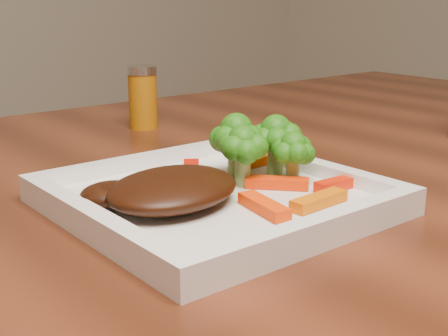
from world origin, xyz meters
TOP-DOWN VIEW (x-y plane):
  - plate at (-0.17, -0.11)m, footprint 0.27×0.27m
  - steak at (-0.22, -0.10)m, footprint 0.15×0.13m
  - broccoli_0 at (-0.12, -0.07)m, footprint 0.07×0.07m
  - broccoli_1 at (-0.08, -0.09)m, footprint 0.07×0.07m
  - broccoli_2 at (-0.09, -0.12)m, footprint 0.05×0.05m
  - broccoli_3 at (-0.13, -0.10)m, footprint 0.07×0.07m
  - carrot_0 at (-0.12, -0.19)m, footprint 0.06×0.02m
  - carrot_1 at (-0.07, -0.16)m, footprint 0.05×0.02m
  - carrot_2 at (-0.17, -0.17)m, footprint 0.03×0.06m
  - carrot_3 at (-0.07, -0.05)m, footprint 0.05×0.02m
  - carrot_4 at (-0.15, -0.04)m, footprint 0.05×0.06m
  - carrot_5 at (-0.11, -0.13)m, footprint 0.05×0.06m
  - spice_shaker at (-0.04, 0.24)m, footprint 0.05×0.05m

SIDE VIEW (x-z plane):
  - plate at x=-0.17m, z-range 0.75..0.76m
  - carrot_0 at x=-0.12m, z-range 0.76..0.77m
  - carrot_1 at x=-0.07m, z-range 0.76..0.77m
  - carrot_2 at x=-0.17m, z-range 0.76..0.77m
  - carrot_3 at x=-0.07m, z-range 0.76..0.77m
  - carrot_4 at x=-0.15m, z-range 0.76..0.77m
  - carrot_5 at x=-0.11m, z-range 0.76..0.77m
  - steak at x=-0.22m, z-range 0.76..0.79m
  - broccoli_2 at x=-0.09m, z-range 0.76..0.82m
  - broccoli_3 at x=-0.13m, z-range 0.76..0.82m
  - broccoli_1 at x=-0.08m, z-range 0.76..0.83m
  - spice_shaker at x=-0.04m, z-range 0.75..0.84m
  - broccoli_0 at x=-0.12m, z-range 0.76..0.83m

